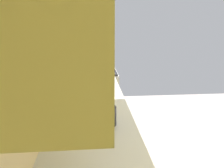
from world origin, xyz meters
name	(u,v)px	position (x,y,z in m)	size (l,w,h in m)	color
wall_back	(39,56)	(0.00, 1.52, 1.34)	(3.97, 0.12, 2.69)	#F1D086
oven_range	(94,101)	(1.56, 1.13, 0.46)	(0.60, 0.67, 1.06)	#B7BABF
microwave	(89,74)	(0.79, 1.18, 1.02)	(0.53, 0.33, 0.28)	white
bowl	(103,103)	(0.19, 1.07, 0.91)	(0.17, 0.17, 0.05)	gold
kettle	(106,116)	(-0.16, 1.07, 0.95)	(0.21, 0.15, 0.15)	black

